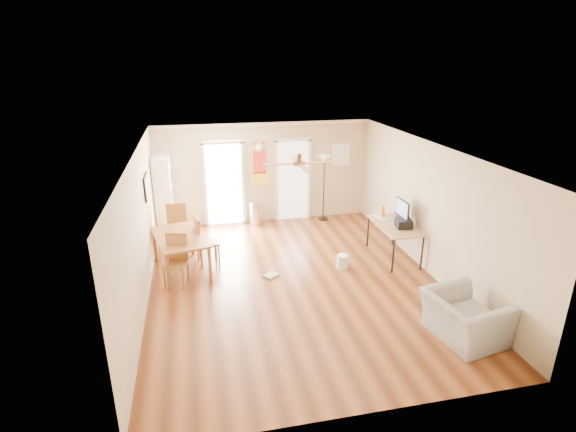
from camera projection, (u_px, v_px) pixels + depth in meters
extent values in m
plane|color=brown|center=(294.00, 281.00, 8.66)|extent=(7.00, 7.00, 0.00)
cube|color=red|center=(260.00, 164.00, 11.30)|extent=(0.46, 0.03, 1.10)
cube|color=white|center=(341.00, 154.00, 11.67)|extent=(0.50, 0.04, 0.60)
cube|color=black|center=(146.00, 187.00, 8.82)|extent=(0.04, 0.66, 0.48)
cylinder|color=silver|center=(256.00, 213.00, 11.45)|extent=(0.30, 0.30, 0.62)
cube|color=silver|center=(380.00, 217.00, 9.83)|extent=(0.22, 0.44, 0.02)
cube|color=black|center=(404.00, 223.00, 9.26)|extent=(0.37, 0.41, 0.18)
cylinder|color=orange|center=(383.00, 211.00, 9.89)|extent=(0.08, 0.08, 0.23)
cylinder|color=silver|center=(343.00, 261.00, 9.18)|extent=(0.24, 0.24, 0.28)
cube|color=#9B9B95|center=(271.00, 275.00, 8.85)|extent=(0.35, 0.34, 0.04)
imported|color=#A09F9B|center=(464.00, 318.00, 6.81)|extent=(1.15, 1.27, 0.73)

